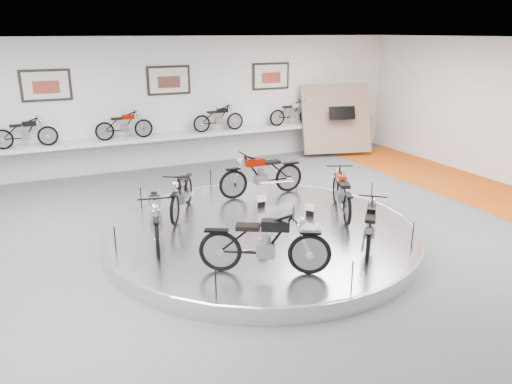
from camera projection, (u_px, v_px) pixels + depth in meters
name	position (u px, v px, depth m)	size (l,w,h in m)	color
floor	(269.00, 246.00, 10.09)	(16.00, 16.00, 0.00)	#545456
ceiling	(270.00, 39.00, 8.86)	(16.00, 16.00, 0.00)	white
wall_back	(170.00, 103.00, 15.51)	(16.00, 16.00, 0.00)	white
orange_carpet_strip	(506.00, 200.00, 12.81)	(2.40, 12.60, 0.01)	#CB5A17
dado_band	(172.00, 149.00, 15.94)	(15.68, 0.04, 1.10)	#BCBCBA
display_platform	(262.00, 234.00, 10.30)	(6.40, 6.40, 0.30)	silver
platform_rim	(262.00, 228.00, 10.27)	(6.40, 6.40, 0.10)	#B2B2BA
shelf	(174.00, 137.00, 15.56)	(11.00, 0.55, 0.10)	silver
poster_left	(46.00, 85.00, 13.86)	(1.35, 0.06, 0.88)	beige
poster_center	(169.00, 80.00, 15.26)	(1.35, 0.06, 0.88)	beige
poster_right	(271.00, 76.00, 16.67)	(1.35, 0.06, 0.88)	beige
display_panel	(336.00, 119.00, 17.21)	(2.40, 0.12, 2.40)	#977660
shelf_bike_a	(25.00, 135.00, 13.75)	(1.22, 0.42, 0.73)	black
shelf_bike_b	(124.00, 127.00, 14.83)	(1.22, 0.42, 0.73)	#850E00
shelf_bike_c	(219.00, 120.00, 16.04)	(1.22, 0.42, 0.73)	black
shelf_bike_d	(292.00, 114.00, 17.12)	(1.22, 0.42, 0.73)	#ADACB1
bike_a	(342.00, 192.00, 10.85)	(1.69, 0.60, 1.00)	#AB2C16
bike_b	(262.00, 174.00, 12.08)	(1.85, 0.65, 1.09)	#850E00
bike_c	(181.00, 193.00, 10.86)	(1.66, 0.59, 0.98)	black
bike_d	(156.00, 217.00, 9.36)	(1.77, 0.63, 1.04)	#ADACB1
bike_e	(265.00, 242.00, 8.15)	(1.86, 0.66, 1.09)	black
bike_f	(370.00, 226.00, 9.08)	(1.57, 0.55, 0.92)	black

